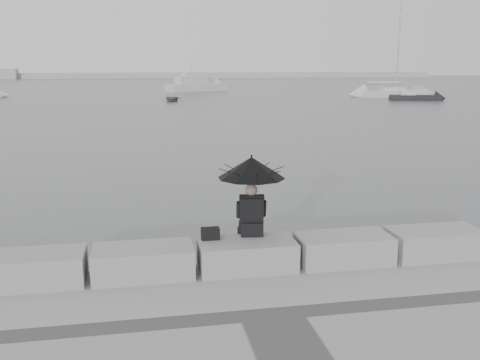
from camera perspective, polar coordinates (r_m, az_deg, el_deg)
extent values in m
plane|color=#4C4F52|center=(9.67, 0.21, -11.29)|extent=(360.00, 360.00, 0.00)
cube|color=gray|center=(9.00, -21.27, -8.86)|extent=(1.60, 0.80, 0.50)
cube|color=gray|center=(8.83, -10.26, -8.60)|extent=(1.60, 0.80, 0.50)
cube|color=gray|center=(8.99, 0.75, -8.03)|extent=(1.60, 0.80, 0.50)
cube|color=gray|center=(9.45, 10.99, -7.23)|extent=(1.60, 0.80, 0.50)
cube|color=gray|center=(10.18, 19.99, -6.34)|extent=(1.60, 0.80, 0.50)
sphere|color=#726056|center=(9.04, 1.21, -1.08)|extent=(0.21, 0.21, 0.21)
cylinder|color=black|center=(9.02, 1.23, -0.66)|extent=(0.02, 0.02, 1.00)
cone|color=black|center=(8.95, 1.24, 1.34)|extent=(1.15, 1.15, 0.36)
sphere|color=black|center=(8.91, 1.24, 2.60)|extent=(0.04, 0.04, 0.04)
cube|color=black|center=(8.97, -3.19, -5.73)|extent=(0.30, 0.17, 0.20)
cube|color=#9A9C9F|center=(163.75, -10.17, 10.92)|extent=(180.00, 6.00, 1.60)
cube|color=#BDBDBF|center=(69.00, 15.88, 8.81)|extent=(8.28, 2.42, 0.90)
cube|color=#BDBDBF|center=(68.97, 15.91, 9.30)|extent=(2.90, 1.61, 0.50)
cylinder|color=gray|center=(68.97, 16.20, 14.16)|extent=(0.16, 0.16, 12.00)
cylinder|color=gray|center=(68.94, 15.95, 9.84)|extent=(4.65, 0.11, 0.10)
cube|color=#BDBDBF|center=(81.26, -4.69, 9.77)|extent=(9.43, 6.56, 1.20)
cube|color=#BDBDBF|center=(81.22, -4.70, 10.54)|extent=(5.07, 4.00, 1.20)
cube|color=#BDBDBF|center=(81.20, -4.71, 11.18)|extent=(2.76, 2.45, 0.60)
cylinder|color=gray|center=(81.19, -4.72, 11.96)|extent=(0.08, 0.08, 1.60)
cube|color=black|center=(62.98, 18.17, 8.30)|extent=(5.72, 3.22, 0.70)
cube|color=#BDBDBF|center=(62.95, 18.20, 8.75)|extent=(1.94, 1.65, 0.50)
imported|color=slate|center=(59.10, -7.27, 8.61)|extent=(3.42, 1.65, 0.56)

